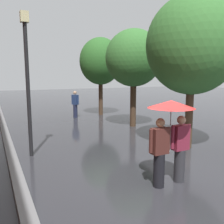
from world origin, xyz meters
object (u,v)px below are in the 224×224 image
at_px(street_tree_2, 100,62).
at_px(pedestrian_walking_midground, 75,104).
at_px(couple_under_umbrella, 171,129).
at_px(street_lamp_post, 27,75).
at_px(street_tree_0, 192,45).
at_px(street_tree_1, 134,58).

xyz_separation_m(street_tree_2, pedestrian_walking_midground, (-1.85, -0.27, -2.63)).
height_order(couple_under_umbrella, street_lamp_post, street_lamp_post).
relative_size(street_tree_0, street_tree_2, 1.07).
xyz_separation_m(street_tree_0, street_tree_1, (0.15, 4.05, -0.19)).
distance_m(street_tree_1, street_lamp_post, 5.98).
bearing_deg(couple_under_umbrella, street_tree_1, 65.88).
xyz_separation_m(street_tree_1, couple_under_umbrella, (-2.73, -6.10, -2.07)).
xyz_separation_m(street_tree_2, street_lamp_post, (-5.40, -6.55, -0.86)).
bearing_deg(street_tree_0, street_lamp_post, 163.22).
relative_size(couple_under_umbrella, pedestrian_walking_midground, 1.24).
height_order(street_tree_0, couple_under_umbrella, street_tree_0).
bearing_deg(pedestrian_walking_midground, street_tree_2, 8.32).
height_order(street_tree_2, pedestrian_walking_midground, street_tree_2).
height_order(street_tree_2, couple_under_umbrella, street_tree_2).
height_order(street_lamp_post, pedestrian_walking_midground, street_lamp_post).
height_order(street_tree_0, street_tree_2, street_tree_0).
height_order(street_tree_1, street_tree_2, street_tree_2).
bearing_deg(pedestrian_walking_midground, street_lamp_post, -119.51).
relative_size(couple_under_umbrella, street_lamp_post, 0.45).
xyz_separation_m(street_tree_0, pedestrian_walking_midground, (-1.68, 7.86, -2.77)).
relative_size(street_tree_1, couple_under_umbrella, 2.39).
distance_m(street_lamp_post, pedestrian_walking_midground, 7.44).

